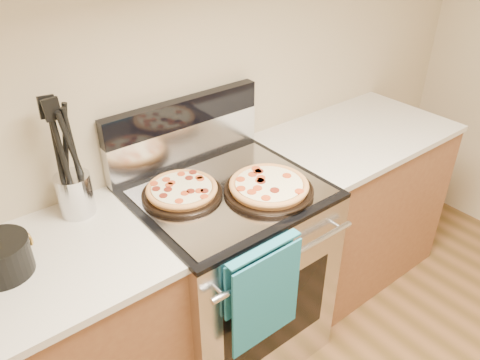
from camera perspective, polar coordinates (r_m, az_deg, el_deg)
wall_back at (r=2.02m, az=-7.93°, el=13.49°), size 4.00×0.00×4.00m
range_body at (r=2.23m, az=-1.40°, el=-11.33°), size 0.76×0.68×0.90m
oven_window at (r=2.05m, az=4.50°, el=-16.32°), size 0.56×0.01×0.40m
cooktop at (r=1.95m, az=-1.58°, el=-1.39°), size 0.76×0.68×0.02m
backsplash_lower at (r=2.12m, az=-6.69°, el=4.49°), size 0.76×0.06×0.18m
backsplash_upper at (r=2.06m, az=-6.95°, el=8.20°), size 0.76×0.06×0.12m
oven_handle at (r=1.79m, az=5.85°, el=-9.52°), size 0.70×0.03×0.03m
dish_towel at (r=1.79m, az=2.81°, el=-13.53°), size 0.32×0.05×0.42m
foil_sheet at (r=1.92m, az=-1.04°, el=-1.45°), size 0.70×0.55×0.01m
countertop_left at (r=1.72m, az=-26.81°, el=-11.23°), size 1.02×0.64×0.03m
cabinet_right at (r=2.75m, az=12.99°, el=-3.06°), size 1.00×0.62×0.88m
countertop_right at (r=2.53m, az=14.22°, el=5.46°), size 1.02×0.64×0.03m
pepperoni_pizza_back at (r=1.89m, az=-7.09°, el=-1.31°), size 0.35×0.35×0.04m
pepperoni_pizza_front at (r=1.90m, az=3.53°, el=-0.87°), size 0.46×0.46×0.05m
utensil_crock at (r=1.88m, az=-19.44°, el=-1.66°), size 0.17×0.17×0.17m
saucepan at (r=1.71m, az=-27.11°, el=-8.56°), size 0.23×0.23×0.11m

